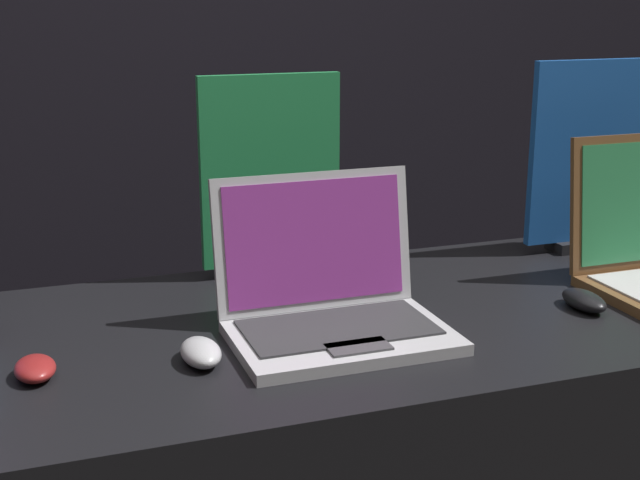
# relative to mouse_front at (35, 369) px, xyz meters

# --- Properties ---
(wall_back) EXTENTS (8.00, 0.05, 2.80)m
(wall_back) POSITION_rel_mouse_front_xyz_m (0.47, 1.57, 0.45)
(wall_back) COLOR black
(wall_back) RESTS_ON ground_plane
(mouse_front) EXTENTS (0.06, 0.09, 0.03)m
(mouse_front) POSITION_rel_mouse_front_xyz_m (0.00, 0.00, 0.00)
(mouse_front) COLOR maroon
(mouse_front) RESTS_ON display_counter
(laptop_middle) EXTENTS (0.36, 0.29, 0.26)m
(laptop_middle) POSITION_rel_mouse_front_xyz_m (0.49, 0.03, 0.05)
(laptop_middle) COLOR #B7B7BC
(laptop_middle) RESTS_ON display_counter
(mouse_middle) EXTENTS (0.06, 0.11, 0.04)m
(mouse_middle) POSITION_rel_mouse_front_xyz_m (0.25, -0.03, 0.00)
(mouse_middle) COLOR #B2B2B7
(mouse_middle) RESTS_ON display_counter
(promo_stand_middle) EXTENTS (0.29, 0.07, 0.41)m
(promo_stand_middle) POSITION_rel_mouse_front_xyz_m (0.49, 0.38, 0.18)
(promo_stand_middle) COLOR black
(promo_stand_middle) RESTS_ON display_counter
(mouse_back) EXTENTS (0.06, 0.11, 0.03)m
(mouse_back) POSITION_rel_mouse_front_xyz_m (0.97, -0.02, 0.00)
(mouse_back) COLOR black
(mouse_back) RESTS_ON display_counter
(promo_stand_back) EXTENTS (0.32, 0.07, 0.43)m
(promo_stand_back) POSITION_rel_mouse_front_xyz_m (1.22, 0.32, 0.19)
(promo_stand_back) COLOR black
(promo_stand_back) RESTS_ON display_counter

